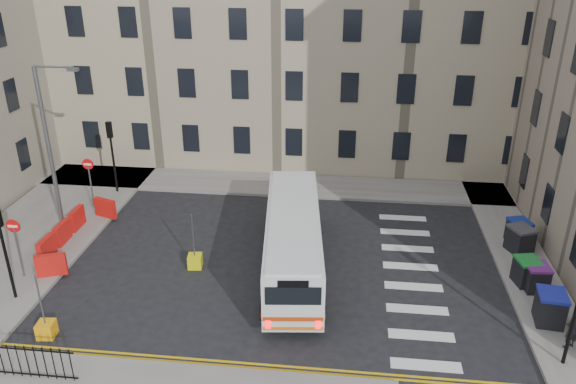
% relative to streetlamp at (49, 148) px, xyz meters
% --- Properties ---
extents(ground, '(120.00, 120.00, 0.00)m').
position_rel_streetlamp_xyz_m(ground, '(13.00, -2.00, -4.34)').
color(ground, black).
rests_on(ground, ground).
extents(pavement_north, '(36.00, 3.20, 0.15)m').
position_rel_streetlamp_xyz_m(pavement_north, '(7.00, 6.60, -4.26)').
color(pavement_north, slate).
rests_on(pavement_north, ground).
extents(pavement_east, '(2.40, 26.00, 0.15)m').
position_rel_streetlamp_xyz_m(pavement_east, '(22.00, 2.00, -4.26)').
color(pavement_east, slate).
rests_on(pavement_east, ground).
extents(pavement_west, '(6.00, 22.00, 0.15)m').
position_rel_streetlamp_xyz_m(pavement_west, '(-1.00, -1.00, -4.26)').
color(pavement_west, slate).
rests_on(pavement_west, ground).
extents(terrace_north, '(38.30, 10.80, 17.20)m').
position_rel_streetlamp_xyz_m(terrace_north, '(6.00, 13.50, 4.28)').
color(terrace_north, tan).
rests_on(terrace_north, ground).
extents(traffic_light_nw, '(0.28, 0.22, 4.10)m').
position_rel_streetlamp_xyz_m(traffic_light_nw, '(1.00, 4.50, -1.47)').
color(traffic_light_nw, black).
rests_on(traffic_light_nw, pavement_west).
extents(traffic_light_sw, '(0.28, 0.22, 4.10)m').
position_rel_streetlamp_xyz_m(traffic_light_sw, '(1.00, -6.00, -1.47)').
color(traffic_light_sw, black).
rests_on(traffic_light_sw, pavement_west).
extents(streetlamp, '(0.50, 0.22, 8.14)m').
position_rel_streetlamp_xyz_m(streetlamp, '(0.00, 0.00, 0.00)').
color(streetlamp, '#595B5E').
rests_on(streetlamp, pavement_west).
extents(no_entry_north, '(0.60, 0.08, 3.00)m').
position_rel_streetlamp_xyz_m(no_entry_north, '(0.50, 2.50, -2.26)').
color(no_entry_north, '#595B5E').
rests_on(no_entry_north, pavement_west).
extents(no_entry_south, '(0.60, 0.08, 3.00)m').
position_rel_streetlamp_xyz_m(no_entry_south, '(0.50, -4.50, -2.26)').
color(no_entry_south, '#595B5E').
rests_on(no_entry_south, pavement_west).
extents(roadworks_barriers, '(1.66, 6.26, 1.00)m').
position_rel_streetlamp_xyz_m(roadworks_barriers, '(1.16, -1.50, -3.69)').
color(roadworks_barriers, red).
rests_on(roadworks_barriers, pavement_west).
extents(bus, '(3.33, 10.06, 2.68)m').
position_rel_streetlamp_xyz_m(bus, '(11.83, -2.43, -2.79)').
color(bus, silver).
rests_on(bus, ground).
extents(wheelie_bin_a, '(1.12, 1.26, 1.27)m').
position_rel_streetlamp_xyz_m(wheelie_bin_a, '(21.75, -5.23, -3.54)').
color(wheelie_bin_a, black).
rests_on(wheelie_bin_a, pavement_east).
extents(wheelie_bin_b, '(0.95, 1.08, 1.13)m').
position_rel_streetlamp_xyz_m(wheelie_bin_b, '(21.86, -3.03, -3.62)').
color(wheelie_bin_b, black).
rests_on(wheelie_bin_b, pavement_east).
extents(wheelie_bin_c, '(1.09, 1.19, 1.13)m').
position_rel_streetlamp_xyz_m(wheelie_bin_c, '(21.59, -2.63, -3.61)').
color(wheelie_bin_c, black).
rests_on(wheelie_bin_c, pavement_east).
extents(wheelie_bin_d, '(1.32, 1.39, 1.21)m').
position_rel_streetlamp_xyz_m(wheelie_bin_d, '(22.02, 0.11, -3.58)').
color(wheelie_bin_d, black).
rests_on(wheelie_bin_d, pavement_east).
extents(wheelie_bin_e, '(1.14, 1.23, 1.13)m').
position_rel_streetlamp_xyz_m(wheelie_bin_e, '(22.17, 0.97, -3.62)').
color(wheelie_bin_e, black).
rests_on(wheelie_bin_e, pavement_east).
extents(pedestrian, '(0.70, 0.64, 1.60)m').
position_rel_streetlamp_xyz_m(pedestrian, '(22.04, -6.64, -3.38)').
color(pedestrian, black).
rests_on(pedestrian, pavement_east).
extents(bollard_yellow, '(0.67, 0.67, 0.60)m').
position_rel_streetlamp_xyz_m(bollard_yellow, '(7.51, -2.73, -4.04)').
color(bollard_yellow, '#CECF0B').
rests_on(bollard_yellow, ground).
extents(bollard_chevron, '(0.65, 0.65, 0.60)m').
position_rel_streetlamp_xyz_m(bollard_chevron, '(3.39, -8.00, -4.04)').
color(bollard_chevron, '#F1A00E').
rests_on(bollard_chevron, ground).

